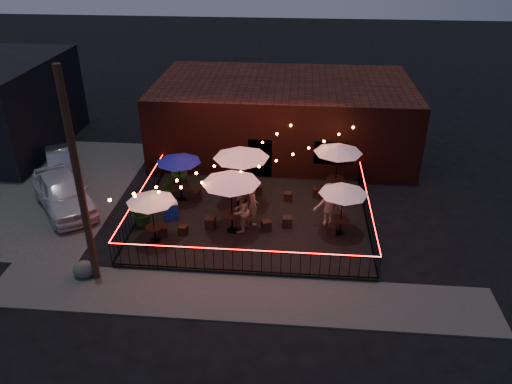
# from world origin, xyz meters

# --- Properties ---
(ground) EXTENTS (110.00, 110.00, 0.00)m
(ground) POSITION_xyz_m (0.00, 0.00, 0.00)
(ground) COLOR black
(ground) RESTS_ON ground
(patio) EXTENTS (10.00, 8.00, 0.15)m
(patio) POSITION_xyz_m (0.00, 2.00, 0.07)
(patio) COLOR black
(patio) RESTS_ON ground
(sidewalk) EXTENTS (18.00, 2.50, 0.05)m
(sidewalk) POSITION_xyz_m (0.00, -3.25, 0.03)
(sidewalk) COLOR #42403C
(sidewalk) RESTS_ON ground
(parking_lot) EXTENTS (11.00, 12.00, 0.02)m
(parking_lot) POSITION_xyz_m (-12.00, 4.00, 0.01)
(parking_lot) COLOR #42403C
(parking_lot) RESTS_ON ground
(brick_building) EXTENTS (14.00, 8.00, 4.00)m
(brick_building) POSITION_xyz_m (1.00, 9.99, 2.00)
(brick_building) COLOR #35160E
(brick_building) RESTS_ON ground
(utility_pole) EXTENTS (0.26, 0.26, 8.00)m
(utility_pole) POSITION_xyz_m (-5.40, -2.60, 4.00)
(utility_pole) COLOR #331F14
(utility_pole) RESTS_ON ground
(fence_front) EXTENTS (10.00, 0.04, 1.04)m
(fence_front) POSITION_xyz_m (0.00, -2.00, 0.66)
(fence_front) COLOR black
(fence_front) RESTS_ON patio
(fence_left) EXTENTS (0.04, 8.00, 1.04)m
(fence_left) POSITION_xyz_m (-5.00, 2.00, 0.66)
(fence_left) COLOR black
(fence_left) RESTS_ON patio
(fence_right) EXTENTS (0.04, 8.00, 1.04)m
(fence_right) POSITION_xyz_m (5.00, 2.00, 0.66)
(fence_right) COLOR black
(fence_right) RESTS_ON patio
(festoon_lights) EXTENTS (10.02, 8.72, 1.32)m
(festoon_lights) POSITION_xyz_m (-1.01, 1.70, 2.52)
(festoon_lights) COLOR orange
(festoon_lights) RESTS_ON ground
(cafe_table_0) EXTENTS (2.24, 2.24, 2.16)m
(cafe_table_0) POSITION_xyz_m (-3.80, -0.20, 2.12)
(cafe_table_0) COLOR black
(cafe_table_0) RESTS_ON patio
(cafe_table_1) EXTENTS (2.11, 2.11, 2.27)m
(cafe_table_1) POSITION_xyz_m (-3.48, 3.32, 2.22)
(cafe_table_1) COLOR black
(cafe_table_1) RESTS_ON patio
(cafe_table_2) EXTENTS (2.64, 2.64, 2.67)m
(cafe_table_2) POSITION_xyz_m (-0.75, 0.82, 2.59)
(cafe_table_2) COLOR black
(cafe_table_2) RESTS_ON patio
(cafe_table_3) EXTENTS (2.93, 2.93, 2.78)m
(cafe_table_3) POSITION_xyz_m (-0.59, 3.10, 2.69)
(cafe_table_3) COLOR black
(cafe_table_3) RESTS_ON patio
(cafe_table_4) EXTENTS (2.01, 2.01, 2.21)m
(cafe_table_4) POSITION_xyz_m (3.78, 1.05, 2.16)
(cafe_table_4) COLOR black
(cafe_table_4) RESTS_ON patio
(cafe_table_5) EXTENTS (2.48, 2.48, 2.51)m
(cafe_table_5) POSITION_xyz_m (3.75, 4.56, 2.44)
(cafe_table_5) COLOR black
(cafe_table_5) RESTS_ON patio
(bistro_chair_0) EXTENTS (0.44, 0.44, 0.43)m
(bistro_chair_0) POSITION_xyz_m (-3.58, 0.20, 0.37)
(bistro_chair_0) COLOR black
(bistro_chair_0) RESTS_ON patio
(bistro_chair_1) EXTENTS (0.40, 0.40, 0.40)m
(bistro_chair_1) POSITION_xyz_m (-2.76, 0.36, 0.35)
(bistro_chair_1) COLOR black
(bistro_chair_1) RESTS_ON patio
(bistro_chair_2) EXTENTS (0.45, 0.45, 0.40)m
(bistro_chair_2) POSITION_xyz_m (-4.24, 3.71, 0.35)
(bistro_chair_2) COLOR black
(bistro_chair_2) RESTS_ON patio
(bistro_chair_3) EXTENTS (0.53, 0.53, 0.50)m
(bistro_chair_3) POSITION_xyz_m (-2.83, 3.34, 0.40)
(bistro_chair_3) COLOR black
(bistro_chair_3) RESTS_ON patio
(bistro_chair_4) EXTENTS (0.44, 0.44, 0.47)m
(bistro_chair_4) POSITION_xyz_m (-1.71, 0.98, 0.39)
(bistro_chair_4) COLOR black
(bistro_chair_4) RESTS_ON patio
(bistro_chair_5) EXTENTS (0.50, 0.50, 0.45)m
(bistro_chair_5) POSITION_xyz_m (0.68, 0.99, 0.38)
(bistro_chair_5) COLOR black
(bistro_chair_5) RESTS_ON patio
(bistro_chair_6) EXTENTS (0.43, 0.43, 0.44)m
(bistro_chair_6) POSITION_xyz_m (0.05, 4.17, 0.37)
(bistro_chair_6) COLOR black
(bistro_chair_6) RESTS_ON patio
(bistro_chair_7) EXTENTS (0.38, 0.38, 0.40)m
(bistro_chair_7) POSITION_xyz_m (1.52, 3.66, 0.35)
(bistro_chair_7) COLOR black
(bistro_chair_7) RESTS_ON patio
(bistro_chair_8) EXTENTS (0.42, 0.42, 0.45)m
(bistro_chair_8) POSITION_xyz_m (1.55, 1.37, 0.38)
(bistro_chair_8) COLOR black
(bistro_chair_8) RESTS_ON patio
(bistro_chair_9) EXTENTS (0.44, 0.44, 0.43)m
(bistro_chair_9) POSITION_xyz_m (3.45, 0.92, 0.37)
(bistro_chair_9) COLOR black
(bistro_chair_9) RESTS_ON patio
(bistro_chair_10) EXTENTS (0.42, 0.42, 0.45)m
(bistro_chair_10) POSITION_xyz_m (2.89, 4.13, 0.38)
(bistro_chair_10) COLOR black
(bistro_chair_10) RESTS_ON patio
(bistro_chair_11) EXTENTS (0.45, 0.45, 0.40)m
(bistro_chair_11) POSITION_xyz_m (3.90, 4.29, 0.35)
(bistro_chair_11) COLOR black
(bistro_chair_11) RESTS_ON patio
(patron_a) EXTENTS (0.64, 0.76, 1.77)m
(patron_a) POSITION_xyz_m (0.07, 1.50, 1.04)
(patron_a) COLOR #DCAC8C
(patron_a) RESTS_ON patio
(patron_b) EXTENTS (1.06, 1.17, 1.95)m
(patron_b) POSITION_xyz_m (-0.39, 0.86, 1.12)
(patron_b) COLOR beige
(patron_b) RESTS_ON patio
(patron_c) EXTENTS (1.33, 0.84, 1.97)m
(patron_c) POSITION_xyz_m (3.29, 1.66, 1.13)
(patron_c) COLOR #D8B58A
(patron_c) RESTS_ON patio
(potted_shrub_a) EXTENTS (1.52, 1.42, 1.35)m
(potted_shrub_a) POSITION_xyz_m (-4.60, 0.99, 0.83)
(potted_shrub_a) COLOR #164010
(potted_shrub_a) RESTS_ON patio
(potted_shrub_b) EXTENTS (0.98, 0.89, 1.44)m
(potted_shrub_b) POSITION_xyz_m (-4.02, 2.83, 0.87)
(potted_shrub_b) COLOR #0E370B
(potted_shrub_b) RESTS_ON patio
(potted_shrub_c) EXTENTS (1.06, 1.06, 1.46)m
(potted_shrub_c) POSITION_xyz_m (-3.95, 5.01, 0.88)
(potted_shrub_c) COLOR #143712
(potted_shrub_c) RESTS_ON patio
(cooler) EXTENTS (0.73, 0.64, 0.80)m
(cooler) POSITION_xyz_m (-3.55, 1.56, 0.56)
(cooler) COLOR #1331B8
(cooler) RESTS_ON patio
(boulder) EXTENTS (1.07, 1.00, 0.67)m
(boulder) POSITION_xyz_m (-5.87, -2.56, 0.34)
(boulder) COLOR #484944
(boulder) RESTS_ON ground
(car_white) EXTENTS (4.67, 5.14, 1.70)m
(car_white) POSITION_xyz_m (-8.70, 2.24, 0.85)
(car_white) COLOR silver
(car_white) RESTS_ON ground
(car_silver) EXTENTS (3.10, 4.20, 1.32)m
(car_silver) POSITION_xyz_m (-10.28, 5.68, 0.66)
(car_silver) COLOR #A5A6AD
(car_silver) RESTS_ON ground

